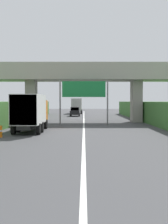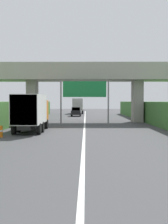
# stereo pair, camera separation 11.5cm
# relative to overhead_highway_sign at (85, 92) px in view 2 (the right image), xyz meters

# --- Properties ---
(lane_centre_stripe) EXTENTS (0.20, 96.92, 0.01)m
(lane_centre_stripe) POSITION_rel_overhead_highway_sign_xyz_m (0.00, -2.70, -3.94)
(lane_centre_stripe) COLOR white
(lane_centre_stripe) RESTS_ON ground
(overpass_bridge) EXTENTS (40.00, 4.80, 7.84)m
(overpass_bridge) POSITION_rel_overhead_highway_sign_xyz_m (0.00, 4.42, 1.98)
(overpass_bridge) COLOR #9E998E
(overpass_bridge) RESTS_ON ground
(overhead_highway_sign) EXTENTS (5.88, 0.18, 5.34)m
(overhead_highway_sign) POSITION_rel_overhead_highway_sign_xyz_m (0.00, 0.00, 0.00)
(overhead_highway_sign) COLOR slate
(overhead_highway_sign) RESTS_ON ground
(truck_blue) EXTENTS (2.44, 7.30, 3.44)m
(truck_blue) POSITION_rel_overhead_highway_sign_xyz_m (-1.64, 29.89, -2.01)
(truck_blue) COLOR black
(truck_blue) RESTS_ON ground
(truck_orange) EXTENTS (2.44, 7.30, 3.44)m
(truck_orange) POSITION_rel_overhead_highway_sign_xyz_m (-4.91, -7.50, -2.01)
(truck_orange) COLOR black
(truck_orange) RESTS_ON ground
(car_black) EXTENTS (1.86, 4.10, 1.72)m
(car_black) POSITION_rel_overhead_highway_sign_xyz_m (-1.71, 19.28, -3.09)
(car_black) COLOR black
(car_black) RESTS_ON ground
(construction_barrel_3) EXTENTS (0.57, 0.57, 0.90)m
(construction_barrel_3) POSITION_rel_overhead_highway_sign_xyz_m (-6.47, -6.14, -3.49)
(construction_barrel_3) COLOR orange
(construction_barrel_3) RESTS_ON ground
(construction_barrel_4) EXTENTS (0.57, 0.57, 0.90)m
(construction_barrel_4) POSITION_rel_overhead_highway_sign_xyz_m (-6.47, -0.78, -3.49)
(construction_barrel_4) COLOR orange
(construction_barrel_4) RESTS_ON ground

